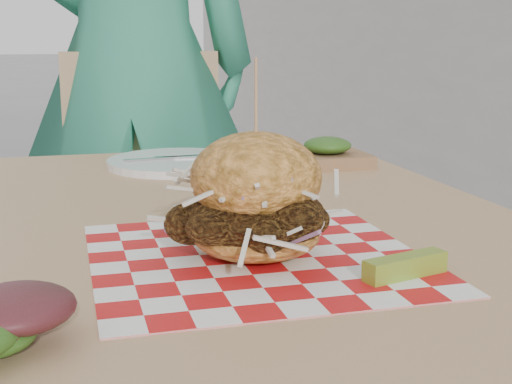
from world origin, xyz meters
TOP-DOWN VIEW (x-y plane):
  - diner at (0.30, 1.28)m, footprint 0.75×0.56m
  - patio_table at (0.32, 0.21)m, footprint 0.80×1.20m
  - patio_chair at (0.32, 1.16)m, footprint 0.43×0.44m
  - paper_liner at (0.31, 0.03)m, footprint 0.36×0.36m
  - sandwich at (0.31, 0.03)m, footprint 0.19×0.19m
  - pickle_spear at (0.44, -0.07)m, footprint 0.10×0.05m
  - place_setting at (0.32, 0.62)m, footprint 0.27×0.27m
  - kraft_tray at (0.59, 0.55)m, footprint 0.15×0.12m

SIDE VIEW (x-z plane):
  - patio_chair at x=0.32m, z-range 0.08..1.03m
  - patio_table at x=0.32m, z-range 0.30..1.05m
  - paper_liner at x=0.31m, z-range 0.75..0.75m
  - place_setting at x=0.32m, z-range 0.75..0.77m
  - pickle_spear at x=0.44m, z-range 0.75..0.77m
  - kraft_tray at x=0.59m, z-range 0.74..0.80m
  - sandwich at x=0.31m, z-range 0.70..0.92m
  - diner at x=0.30m, z-range 0.00..1.85m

